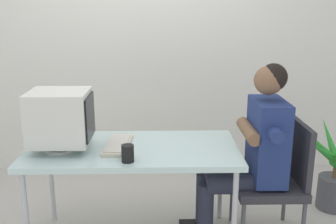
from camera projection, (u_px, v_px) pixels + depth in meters
The scene contains 8 objects.
wall_back at pixel (171, 24), 3.87m from camera, with size 8.00×0.10×3.00m, color silver.
desk at pixel (133, 154), 2.73m from camera, with size 1.46×0.72×0.73m.
crt_monitor at pixel (61, 118), 2.62m from camera, with size 0.40×0.35×0.40m.
keyboard at pixel (118, 145), 2.72m from camera, with size 0.19×0.42×0.03m.
office_chair at pixel (278, 176), 2.84m from camera, with size 0.48×0.48×0.88m.
person_seated at pixel (253, 148), 2.78m from camera, with size 0.72×0.60×1.30m.
potted_plant at pixel (335, 170), 3.28m from camera, with size 0.74×0.67×0.74m.
desk_mug at pixel (128, 153), 2.45m from camera, with size 0.08×0.09×0.11m.
Camera 1 is at (0.19, -2.56, 1.68)m, focal length 41.98 mm.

